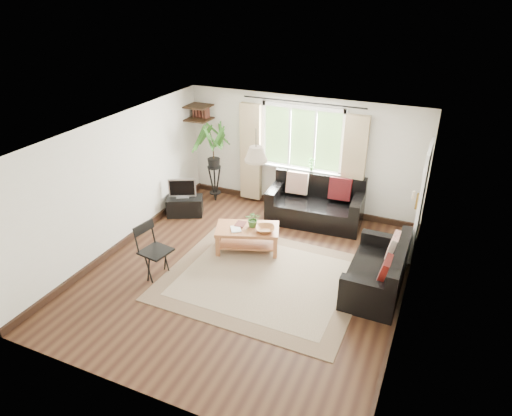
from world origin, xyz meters
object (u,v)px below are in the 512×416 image
at_px(sofa_right, 377,268).
at_px(coffee_table, 247,239).
at_px(sofa_back, 315,202).
at_px(tv_stand, 185,206).
at_px(palm_stand, 214,164).
at_px(folding_chair, 156,252).

relative_size(sofa_right, coffee_table, 1.45).
distance_m(sofa_back, coffee_table, 1.73).
xyz_separation_m(tv_stand, palm_stand, (0.25, 0.85, 0.68)).
bearing_deg(folding_chair, palm_stand, 18.85).
xyz_separation_m(palm_stand, folding_chair, (0.51, -2.95, -0.41)).
height_order(palm_stand, folding_chair, palm_stand).
height_order(sofa_right, folding_chair, folding_chair).
bearing_deg(palm_stand, folding_chair, -80.21).
distance_m(sofa_right, folding_chair, 3.53).
distance_m(sofa_back, palm_stand, 2.36).
distance_m(palm_stand, folding_chair, 3.02).
bearing_deg(tv_stand, sofa_back, -8.93).
distance_m(tv_stand, folding_chair, 2.25).
distance_m(sofa_back, folding_chair, 3.40).
distance_m(sofa_back, sofa_right, 2.34).
relative_size(sofa_back, coffee_table, 1.66).
height_order(sofa_back, folding_chair, folding_chair).
bearing_deg(sofa_back, folding_chair, -125.95).
bearing_deg(sofa_back, palm_stand, 174.43).
relative_size(sofa_back, palm_stand, 1.06).
bearing_deg(tv_stand, coffee_table, -48.56).
bearing_deg(coffee_table, folding_chair, -126.92).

